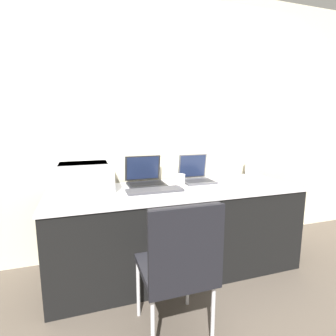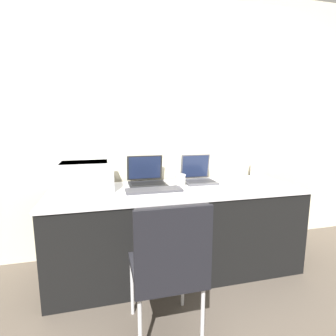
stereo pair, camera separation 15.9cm
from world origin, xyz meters
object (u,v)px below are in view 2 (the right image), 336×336
(metal_pitcher, at_px, (257,165))
(chair, at_px, (169,260))
(laptop_right, at_px, (198,176))
(coffee_cup, at_px, (180,181))
(external_keyboard, at_px, (154,190))
(printer, at_px, (85,175))
(laptop_left, at_px, (146,178))

(metal_pitcher, xyz_separation_m, chair, (-1.23, -1.07, -0.32))
(laptop_right, xyz_separation_m, coffee_cup, (-0.23, -0.15, -0.00))
(coffee_cup, bearing_deg, metal_pitcher, 13.08)
(external_keyboard, bearing_deg, chair, -94.83)
(laptop_right, bearing_deg, printer, -176.64)
(external_keyboard, height_order, metal_pitcher, metal_pitcher)
(laptop_left, distance_m, laptop_right, 0.50)
(coffee_cup, distance_m, metal_pitcher, 0.93)
(printer, xyz_separation_m, coffee_cup, (0.82, -0.09, -0.08))
(external_keyboard, relative_size, metal_pitcher, 1.70)
(laptop_left, height_order, external_keyboard, laptop_left)
(laptop_left, bearing_deg, coffee_cup, -34.15)
(printer, height_order, laptop_right, laptop_right)
(chair, bearing_deg, external_keyboard, 85.17)
(external_keyboard, relative_size, chair, 0.53)
(laptop_left, xyz_separation_m, coffee_cup, (0.28, -0.19, -0.00))
(printer, height_order, external_keyboard, printer)
(printer, bearing_deg, chair, -62.58)
(laptop_left, xyz_separation_m, external_keyboard, (0.02, -0.28, -0.05))
(chair, bearing_deg, printer, 117.42)
(laptop_left, bearing_deg, metal_pitcher, 1.10)
(printer, height_order, coffee_cup, printer)
(printer, distance_m, metal_pitcher, 1.73)
(printer, height_order, laptop_left, laptop_left)
(coffee_cup, bearing_deg, laptop_right, 33.77)
(printer, xyz_separation_m, chair, (0.49, -0.95, -0.33))
(laptop_left, xyz_separation_m, chair, (-0.05, -1.05, -0.25))
(laptop_right, height_order, metal_pitcher, metal_pitcher)
(laptop_right, bearing_deg, coffee_cup, -146.23)
(laptop_right, xyz_separation_m, chair, (-0.55, -1.01, -0.25))
(external_keyboard, height_order, chair, chair)
(laptop_right, distance_m, coffee_cup, 0.27)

